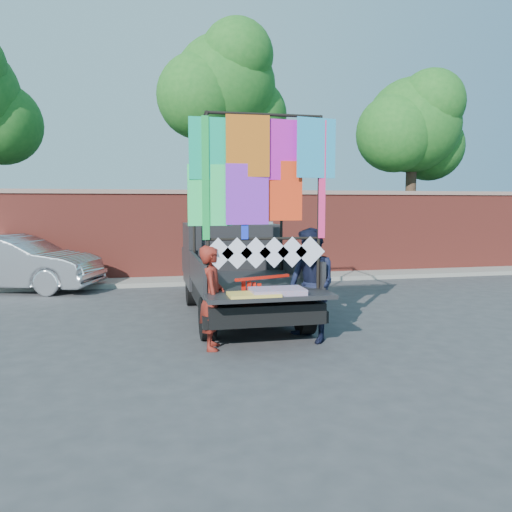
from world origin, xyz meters
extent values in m
plane|color=#38383A|center=(0.00, 0.00, 0.00)|extent=(90.00, 90.00, 0.00)
cube|color=#9B382D|center=(0.00, 7.00, 1.25)|extent=(30.00, 0.35, 2.50)
cube|color=#8A6D61|center=(0.00, 7.00, 2.55)|extent=(30.00, 0.45, 0.12)
cube|color=gray|center=(0.00, 6.30, 0.06)|extent=(30.00, 1.20, 0.12)
sphere|color=#1C631D|center=(-5.60, 8.60, 4.55)|extent=(2.40, 2.40, 2.40)
cylinder|color=#38281C|center=(1.00, 8.20, 2.73)|extent=(0.36, 0.36, 5.46)
sphere|color=#1C631D|center=(1.00, 8.20, 5.85)|extent=(3.20, 3.20, 3.20)
sphere|color=#1C631D|center=(1.90, 8.60, 5.07)|extent=(2.40, 2.40, 2.40)
sphere|color=#1C631D|center=(0.20, 7.90, 5.46)|extent=(2.60, 2.60, 2.60)
sphere|color=#1C631D|center=(1.30, 7.60, 6.63)|extent=(2.20, 2.20, 2.20)
cylinder|color=#38281C|center=(7.50, 8.20, 2.27)|extent=(0.36, 0.36, 4.55)
sphere|color=#1C631D|center=(7.50, 8.20, 4.88)|extent=(3.20, 3.20, 3.20)
sphere|color=#1C631D|center=(8.40, 8.60, 4.23)|extent=(2.40, 2.40, 2.40)
sphere|color=#1C631D|center=(6.70, 7.90, 4.55)|extent=(2.60, 2.60, 2.60)
sphere|color=#1C631D|center=(7.80, 7.60, 5.52)|extent=(2.20, 2.20, 2.20)
cylinder|color=black|center=(-0.52, 3.16, 0.35)|extent=(0.23, 0.70, 0.70)
cylinder|color=black|center=(-0.52, 0.29, 0.35)|extent=(0.23, 0.70, 0.70)
cylinder|color=black|center=(1.14, 3.16, 0.35)|extent=(0.23, 0.70, 0.70)
cylinder|color=black|center=(1.14, 0.29, 0.35)|extent=(0.23, 0.70, 0.70)
cube|color=black|center=(0.31, 1.67, 0.53)|extent=(1.80, 4.46, 0.32)
cube|color=black|center=(0.31, 0.88, 0.83)|extent=(1.91, 2.44, 0.11)
cube|color=black|center=(-0.62, 0.88, 1.06)|extent=(0.06, 2.44, 0.48)
cube|color=black|center=(1.25, 0.88, 1.06)|extent=(0.06, 2.44, 0.48)
cube|color=black|center=(0.31, 2.08, 1.06)|extent=(1.91, 0.06, 0.48)
cube|color=black|center=(0.31, 3.11, 1.11)|extent=(1.91, 1.70, 1.33)
cube|color=#8C9EAD|center=(0.31, 2.63, 1.54)|extent=(1.70, 0.06, 0.58)
cube|color=#8C9EAD|center=(0.31, 3.90, 1.33)|extent=(1.70, 0.11, 0.74)
cube|color=black|center=(0.31, 4.27, 0.85)|extent=(1.86, 0.96, 0.58)
cube|color=black|center=(0.31, -0.61, 0.85)|extent=(1.91, 0.58, 0.06)
cube|color=black|center=(0.31, -0.36, 0.45)|extent=(1.96, 0.16, 0.19)
cylinder|color=black|center=(-0.56, -0.24, 2.21)|extent=(0.05, 0.05, 2.65)
cylinder|color=black|center=(-0.56, 1.99, 2.21)|extent=(0.05, 0.05, 2.65)
cylinder|color=black|center=(1.18, -0.24, 2.21)|extent=(0.05, 0.05, 2.65)
cylinder|color=black|center=(1.18, 1.99, 2.21)|extent=(0.05, 0.05, 2.65)
cylinder|color=black|center=(0.31, -0.24, 3.53)|extent=(1.80, 0.05, 0.05)
cylinder|color=black|center=(0.31, 1.99, 3.53)|extent=(1.80, 0.05, 0.05)
cylinder|color=black|center=(-0.56, 0.88, 3.53)|extent=(0.05, 2.28, 0.05)
cylinder|color=black|center=(1.18, 0.88, 3.53)|extent=(0.05, 2.28, 0.05)
cylinder|color=black|center=(0.31, -0.24, 1.68)|extent=(1.80, 0.04, 0.04)
cube|color=#0CB580|center=(-0.48, -0.26, 3.06)|extent=(0.66, 0.02, 0.90)
cube|color=#C66017|center=(0.05, -0.30, 3.06)|extent=(0.66, 0.02, 0.90)
cube|color=#DA18BA|center=(0.58, -0.26, 3.06)|extent=(0.66, 0.02, 0.90)
cube|color=#2CA1D4|center=(1.11, -0.30, 3.06)|extent=(0.66, 0.02, 0.90)
cube|color=#29EB6B|center=(-0.48, -0.26, 2.37)|extent=(0.66, 0.02, 0.90)
cube|color=purple|center=(0.05, -0.30, 2.37)|extent=(0.66, 0.02, 0.90)
cube|color=#FF3A15|center=(0.58, -0.26, 2.37)|extent=(0.66, 0.02, 0.90)
cube|color=green|center=(-0.59, -0.28, 2.58)|extent=(0.11, 0.01, 1.80)
cube|color=#FD2A70|center=(1.21, -0.28, 2.58)|extent=(0.11, 0.01, 1.80)
cube|color=#1932E7|center=(-0.01, -0.28, 2.58)|extent=(0.11, 0.01, 1.80)
cube|color=white|center=(-0.41, -0.27, 1.46)|extent=(0.48, 0.01, 0.48)
cube|color=white|center=(-0.12, -0.27, 1.46)|extent=(0.48, 0.01, 0.48)
cube|color=white|center=(0.17, -0.27, 1.46)|extent=(0.48, 0.01, 0.48)
cube|color=white|center=(0.46, -0.27, 1.46)|extent=(0.48, 0.01, 0.48)
cube|color=white|center=(0.74, -0.27, 1.46)|extent=(0.48, 0.01, 0.48)
cube|color=white|center=(1.03, -0.27, 1.46)|extent=(0.48, 0.01, 0.48)
cube|color=#FD4138|center=(0.42, -0.61, 0.92)|extent=(0.80, 0.48, 0.08)
cube|color=#EEC74B|center=(0.05, -0.68, 0.90)|extent=(0.74, 0.42, 0.04)
imported|color=#B5B6BC|center=(-4.79, 5.97, 0.71)|extent=(4.59, 2.79, 1.43)
imported|color=maroon|center=(-0.50, -0.22, 0.80)|extent=(0.46, 0.63, 1.59)
imported|color=black|center=(1.10, -0.13, 0.91)|extent=(0.94, 1.06, 1.83)
cube|color=red|center=(0.30, -0.18, 1.07)|extent=(0.94, 0.38, 0.04)
cube|color=red|center=(-0.01, -0.20, 0.76)|extent=(0.06, 0.02, 0.56)
cube|color=red|center=(0.07, -0.20, 0.74)|extent=(0.06, 0.02, 0.56)
cube|color=red|center=(0.15, -0.20, 0.72)|extent=(0.06, 0.02, 0.56)
cube|color=red|center=(0.23, -0.20, 0.70)|extent=(0.06, 0.02, 0.56)
camera|label=1|loc=(-1.44, -7.65, 2.21)|focal=35.00mm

